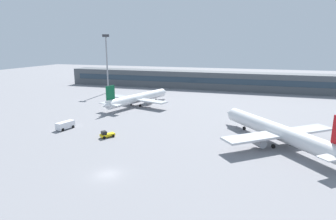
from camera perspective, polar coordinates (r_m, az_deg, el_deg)
ground_plane at (r=88.45m, az=0.72°, el=-1.94°), size 400.00×400.00×0.00m
terminal_building at (r=151.31m, az=8.04°, el=5.97°), size 155.80×12.13×9.00m
airplane_near at (r=71.10m, az=20.91°, el=-3.96°), size 29.58×34.41×10.37m
airplane_mid at (r=109.28m, az=-5.89°, el=2.42°), size 26.17×36.72×9.31m
baggage_tug_yellow at (r=73.24m, az=-12.25°, el=-4.82°), size 3.38×3.77×1.75m
service_van_white at (r=83.51m, az=-19.95°, el=-2.87°), size 3.26×5.53×2.08m
floodlight_tower_west at (r=139.76m, az=-12.20°, el=9.86°), size 3.20×0.80×27.41m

